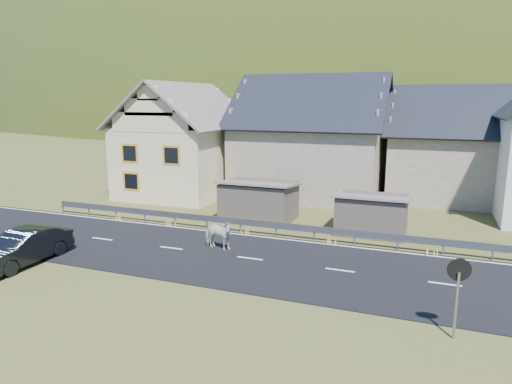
% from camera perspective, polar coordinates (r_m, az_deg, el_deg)
% --- Properties ---
extents(ground, '(160.00, 160.00, 0.00)m').
position_cam_1_polar(ground, '(20.38, -0.77, -8.40)').
color(ground, '#3F421B').
rests_on(ground, ground).
extents(road, '(60.00, 7.00, 0.04)m').
position_cam_1_polar(road, '(20.38, -0.77, -8.35)').
color(road, black).
rests_on(road, ground).
extents(lane_markings, '(60.00, 6.60, 0.01)m').
position_cam_1_polar(lane_markings, '(20.37, -0.77, -8.28)').
color(lane_markings, silver).
rests_on(lane_markings, road).
extents(guardrail, '(28.10, 0.09, 0.75)m').
position_cam_1_polar(guardrail, '(23.51, 2.55, -4.24)').
color(guardrail, '#93969B').
rests_on(guardrail, ground).
extents(shed_left, '(4.30, 3.30, 2.40)m').
position_cam_1_polar(shed_left, '(26.60, 0.38, -1.16)').
color(shed_left, brown).
rests_on(shed_left, ground).
extents(shed_right, '(3.80, 2.90, 2.20)m').
position_cam_1_polar(shed_right, '(24.67, 14.27, -2.78)').
color(shed_right, brown).
rests_on(shed_right, ground).
extents(house_cream, '(7.80, 9.80, 8.30)m').
position_cam_1_polar(house_cream, '(34.45, -8.99, 7.09)').
color(house_cream, '#F5E7B3').
rests_on(house_cream, ground).
extents(house_stone_a, '(10.80, 9.80, 8.90)m').
position_cam_1_polar(house_stone_a, '(33.86, 7.09, 7.54)').
color(house_stone_a, tan).
rests_on(house_stone_a, ground).
extents(house_stone_b, '(9.80, 8.80, 8.10)m').
position_cam_1_polar(house_stone_b, '(34.96, 24.11, 6.10)').
color(house_stone_b, tan).
rests_on(house_stone_b, ground).
extents(mountain, '(440.00, 280.00, 260.00)m').
position_cam_1_polar(mountain, '(199.64, 20.12, 3.10)').
color(mountain, '#2C3D10').
rests_on(mountain, ground).
extents(conifer_patch, '(76.00, 50.00, 28.00)m').
position_cam_1_polar(conifer_patch, '(142.09, -5.12, 11.14)').
color(conifer_patch, black).
rests_on(conifer_patch, ground).
extents(horse, '(1.05, 1.80, 1.43)m').
position_cam_1_polar(horse, '(21.44, -4.82, -5.29)').
color(horse, silver).
rests_on(horse, road).
extents(car, '(1.58, 4.46, 1.47)m').
position_cam_1_polar(car, '(21.99, -27.16, -6.20)').
color(car, black).
rests_on(car, ground).
extents(traffic_mirror, '(0.67, 0.26, 2.47)m').
position_cam_1_polar(traffic_mirror, '(14.66, 23.97, -10.05)').
color(traffic_mirror, '#93969B').
rests_on(traffic_mirror, ground).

